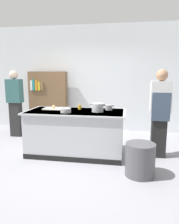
# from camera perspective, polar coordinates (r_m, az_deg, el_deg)

# --- Properties ---
(ground_plane) EXTENTS (10.00, 10.00, 0.00)m
(ground_plane) POSITION_cam_1_polar(r_m,az_deg,el_deg) (4.54, -3.61, -10.97)
(ground_plane) COLOR gray
(back_wall) EXTENTS (6.40, 0.12, 3.00)m
(back_wall) POSITION_cam_1_polar(r_m,az_deg,el_deg) (6.30, 0.71, 8.93)
(back_wall) COLOR silver
(back_wall) RESTS_ON ground_plane
(counter_island) EXTENTS (1.98, 0.98, 0.90)m
(counter_island) POSITION_cam_1_polar(r_m,az_deg,el_deg) (4.39, -3.68, -5.30)
(counter_island) COLOR #B7BABF
(counter_island) RESTS_ON ground_plane
(cutting_board) EXTENTS (0.40, 0.28, 0.02)m
(cutting_board) POSITION_cam_1_polar(r_m,az_deg,el_deg) (4.56, -9.68, 0.87)
(cutting_board) COLOR silver
(cutting_board) RESTS_ON counter_island
(onion) EXTENTS (0.07, 0.07, 0.07)m
(onion) POSITION_cam_1_polar(r_m,az_deg,el_deg) (4.52, -9.54, 1.37)
(onion) COLOR tan
(onion) RESTS_ON cutting_board
(stock_pot) EXTENTS (0.29, 0.23, 0.17)m
(stock_pot) POSITION_cam_1_polar(r_m,az_deg,el_deg) (4.18, 2.18, 1.18)
(stock_pot) COLOR #B7BABF
(stock_pot) RESTS_ON counter_island
(sauce_pan) EXTENTS (0.21, 0.15, 0.11)m
(sauce_pan) POSITION_cam_1_polar(r_m,az_deg,el_deg) (4.40, 5.15, 1.21)
(sauce_pan) COLOR #99999E
(sauce_pan) RESTS_ON counter_island
(mixing_bowl) EXTENTS (0.21, 0.21, 0.09)m
(mixing_bowl) POSITION_cam_1_polar(r_m,az_deg,el_deg) (4.11, -6.38, 0.42)
(mixing_bowl) COLOR #B7BABF
(mixing_bowl) RESTS_ON counter_island
(juice_cup) EXTENTS (0.07, 0.07, 0.10)m
(juice_cup) POSITION_cam_1_polar(r_m,az_deg,el_deg) (4.47, -2.62, 1.33)
(juice_cup) COLOR yellow
(juice_cup) RESTS_ON counter_island
(trash_bin) EXTENTS (0.48, 0.48, 0.54)m
(trash_bin) POSITION_cam_1_polar(r_m,az_deg,el_deg) (3.63, 13.35, -12.25)
(trash_bin) COLOR #4C4C51
(trash_bin) RESTS_ON ground_plane
(person_chef) EXTENTS (0.38, 0.25, 1.72)m
(person_chef) POSITION_cam_1_polar(r_m,az_deg,el_deg) (4.35, 18.27, 0.11)
(person_chef) COLOR black
(person_chef) RESTS_ON ground_plane
(person_guest) EXTENTS (0.38, 0.24, 1.72)m
(person_guest) POSITION_cam_1_polar(r_m,az_deg,el_deg) (5.90, -19.24, 2.55)
(person_guest) COLOR #262626
(person_guest) RESTS_ON ground_plane
(bookshelf) EXTENTS (1.10, 0.31, 1.70)m
(bookshelf) POSITION_cam_1_polar(r_m,az_deg,el_deg) (6.38, -10.92, 2.92)
(bookshelf) COLOR brown
(bookshelf) RESTS_ON ground_plane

